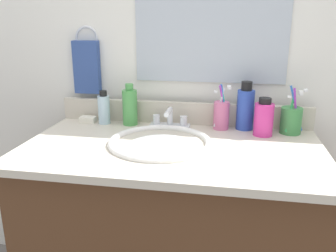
{
  "coord_description": "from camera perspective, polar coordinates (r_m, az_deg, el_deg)",
  "views": [
    {
      "loc": [
        0.19,
        -1.13,
        1.16
      ],
      "look_at": [
        -0.01,
        0.0,
        0.81
      ],
      "focal_mm": 38.05,
      "sensor_mm": 36.0,
      "label": 1
    }
  ],
  "objects": [
    {
      "name": "mirror_panel",
      "position": [
        1.45,
        6.94,
        18.01
      ],
      "size": [
        0.6,
        0.01,
        0.56
      ],
      "primitive_type": "cube",
      "color": "#B2BCC6"
    },
    {
      "name": "hand_towel",
      "position": [
        1.56,
        -12.87,
        9.16
      ],
      "size": [
        0.11,
        0.04,
        0.22
      ],
      "primitive_type": "cube",
      "color": "#334C8C"
    },
    {
      "name": "vanity_cabinet",
      "position": [
        1.4,
        0.55,
        -17.97
      ],
      "size": [
        0.99,
        0.52,
        0.71
      ],
      "primitive_type": "cube",
      "color": "#4C2D19",
      "rests_on": "ground_plane"
    },
    {
      "name": "soap_bar",
      "position": [
        1.53,
        -12.67,
        1.04
      ],
      "size": [
        0.06,
        0.04,
        0.02
      ],
      "primitive_type": "cube",
      "color": "white",
      "rests_on": "countertop"
    },
    {
      "name": "faucet",
      "position": [
        1.41,
        0.27,
        0.84
      ],
      "size": [
        0.16,
        0.1,
        0.08
      ],
      "color": "silver",
      "rests_on": "countertop"
    },
    {
      "name": "cup_pink",
      "position": [
        1.41,
        8.57,
        1.91
      ],
      "size": [
        0.07,
        0.06,
        0.18
      ],
      "color": "#D16693",
      "rests_on": "countertop"
    },
    {
      "name": "backsplash",
      "position": [
        1.47,
        2.38,
        2.1
      ],
      "size": [
        1.03,
        0.02,
        0.09
      ],
      "primitive_type": "cube",
      "color": "beige",
      "rests_on": "countertop"
    },
    {
      "name": "cup_green",
      "position": [
        1.42,
        19.14,
        0.98
      ],
      "size": [
        0.09,
        0.08,
        0.18
      ],
      "color": "#3F8C47",
      "rests_on": "countertop"
    },
    {
      "name": "back_wall",
      "position": [
        1.56,
        2.63,
        -1.97
      ],
      "size": [
        2.13,
        0.04,
        1.3
      ],
      "primitive_type": "cube",
      "color": "white",
      "rests_on": "ground_plane"
    },
    {
      "name": "bottle_soap_pink",
      "position": [
        1.36,
        15.09,
        1.19
      ],
      "size": [
        0.07,
        0.07,
        0.14
      ],
      "color": "#D8338C",
      "rests_on": "countertop"
    },
    {
      "name": "bottle_shampoo_blue",
      "position": [
        1.41,
        12.29,
        2.83
      ],
      "size": [
        0.07,
        0.07,
        0.19
      ],
      "color": "#2D4CB2",
      "rests_on": "countertop"
    },
    {
      "name": "sink_basin",
      "position": [
        1.25,
        -1.27,
        -4.14
      ],
      "size": [
        0.36,
        0.36,
        0.11
      ],
      "color": "white",
      "rests_on": "countertop"
    },
    {
      "name": "bottle_toner_green",
      "position": [
        1.45,
        -6.12,
        3.12
      ],
      "size": [
        0.06,
        0.06,
        0.17
      ],
      "color": "#4C9E4C",
      "rests_on": "countertop"
    },
    {
      "name": "bottle_gel_clear",
      "position": [
        1.49,
        -10.23,
        2.74
      ],
      "size": [
        0.05,
        0.05,
        0.14
      ],
      "color": "silver",
      "rests_on": "countertop"
    },
    {
      "name": "countertop",
      "position": [
        1.23,
        0.6,
        -3.73
      ],
      "size": [
        1.03,
        0.57,
        0.03
      ],
      "primitive_type": "cube",
      "color": "beige",
      "rests_on": "vanity_cabinet"
    },
    {
      "name": "towel_ring",
      "position": [
        1.57,
        -12.91,
        13.6
      ],
      "size": [
        0.1,
        0.01,
        0.1
      ],
      "primitive_type": "torus",
      "rotation": [
        1.57,
        0.0,
        0.0
      ],
      "color": "silver"
    }
  ]
}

